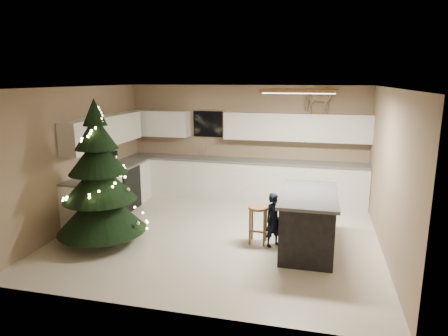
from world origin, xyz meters
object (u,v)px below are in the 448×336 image
at_px(bar_stool, 258,216).
at_px(toddler, 274,220).
at_px(rocking_horse, 319,100).
at_px(christmas_tree, 100,186).
at_px(island, 308,221).

bearing_deg(bar_stool, toddler, -12.23).
relative_size(toddler, rocking_horse, 1.34).
bearing_deg(christmas_tree, bar_stool, 13.09).
xyz_separation_m(island, christmas_tree, (-3.40, -0.56, 0.52)).
bearing_deg(rocking_horse, toddler, 175.50).
relative_size(island, rocking_horse, 2.50).
bearing_deg(island, rocking_horse, 88.61).
relative_size(christmas_tree, rocking_horse, 3.59).
bearing_deg(rocking_horse, bar_stool, 169.54).
xyz_separation_m(island, bar_stool, (-0.82, 0.04, 0.01)).
relative_size(island, toddler, 1.87).
xyz_separation_m(island, toddler, (-0.55, -0.02, -0.02)).
distance_m(toddler, rocking_horse, 3.24).
relative_size(island, christmas_tree, 0.70).
bearing_deg(christmas_tree, toddler, 10.73).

